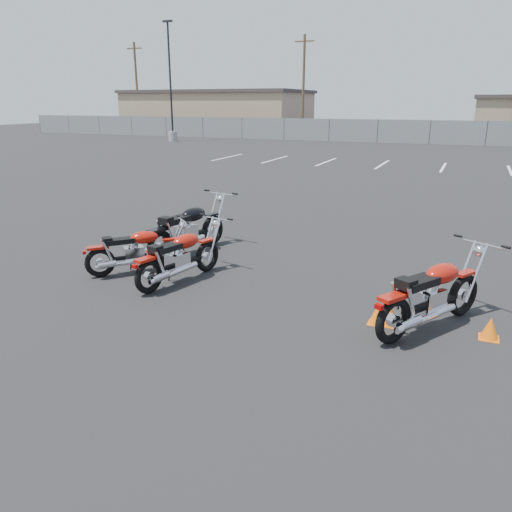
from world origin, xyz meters
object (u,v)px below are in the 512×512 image
at_px(motorcycle_front_red, 136,250).
at_px(motorcycle_rear_red, 432,295).
at_px(motorcycle_third_red, 179,257).
at_px(motorcycle_second_black, 188,229).

relative_size(motorcycle_front_red, motorcycle_rear_red, 0.77).
bearing_deg(motorcycle_front_red, motorcycle_rear_red, -4.26).
distance_m(motorcycle_front_red, motorcycle_third_red, 1.04).
xyz_separation_m(motorcycle_third_red, motorcycle_rear_red, (4.29, -0.28, 0.05)).
distance_m(motorcycle_front_red, motorcycle_rear_red, 5.35).
bearing_deg(motorcycle_front_red, motorcycle_third_red, -6.72).
distance_m(motorcycle_second_black, motorcycle_rear_red, 5.38).
relative_size(motorcycle_third_red, motorcycle_rear_red, 0.96).
distance_m(motorcycle_second_black, motorcycle_third_red, 1.74).
height_order(motorcycle_front_red, motorcycle_third_red, motorcycle_third_red).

